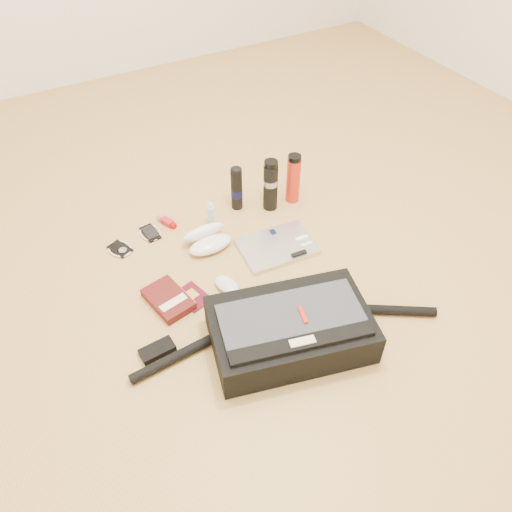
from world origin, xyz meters
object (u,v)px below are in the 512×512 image
at_px(laptop, 278,247).
at_px(thermos_red, 293,179).
at_px(book, 169,299).
at_px(thermos_black, 271,185).
at_px(messenger_bag, 290,329).

bearing_deg(laptop, thermos_red, 52.06).
relative_size(book, thermos_red, 0.89).
distance_m(book, thermos_black, 0.67).
distance_m(thermos_black, thermos_red, 0.11).
xyz_separation_m(laptop, thermos_red, (0.22, 0.24, 0.10)).
relative_size(laptop, book, 1.51).
distance_m(messenger_bag, book, 0.46).
relative_size(messenger_bag, book, 5.07).
height_order(messenger_bag, thermos_red, thermos_red).
relative_size(book, thermos_black, 0.86).
height_order(messenger_bag, book, messenger_bag).
height_order(laptop, thermos_red, thermos_red).
bearing_deg(book, thermos_red, 11.33).
distance_m(laptop, thermos_red, 0.34).
xyz_separation_m(messenger_bag, laptop, (0.20, 0.41, -0.06)).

